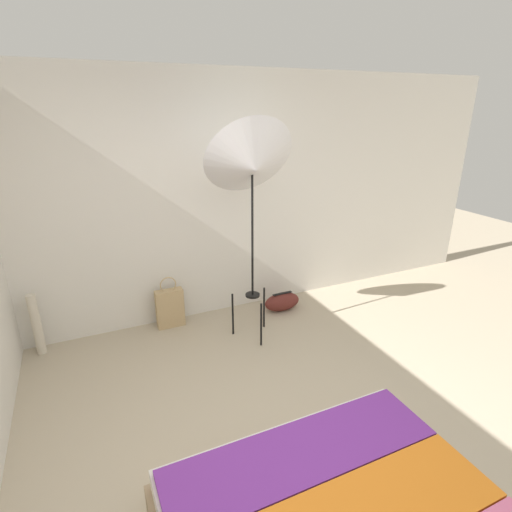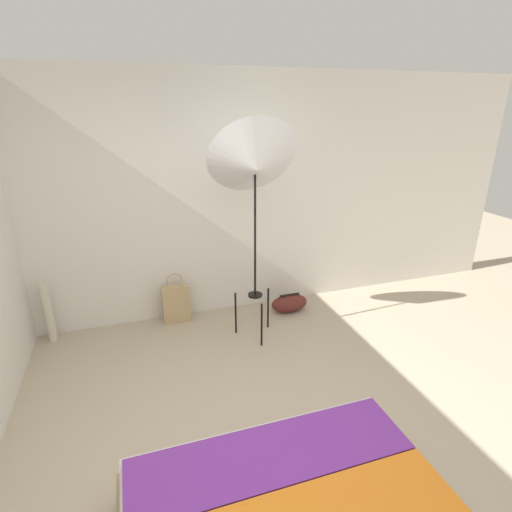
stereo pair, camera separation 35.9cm
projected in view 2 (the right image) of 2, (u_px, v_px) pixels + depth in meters
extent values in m
plane|color=tan|center=(272.00, 498.00, 2.43)|extent=(14.00, 14.00, 0.00)
cube|color=silver|center=(191.00, 201.00, 4.18)|extent=(8.00, 0.05, 2.60)
cube|color=#702D8E|center=(271.00, 456.00, 2.24)|extent=(1.60, 0.43, 0.04)
cylinder|color=black|center=(262.00, 325.00, 3.89)|extent=(0.02, 0.02, 0.46)
cylinder|color=black|center=(236.00, 313.00, 4.12)|extent=(0.02, 0.02, 0.46)
cylinder|color=black|center=(268.00, 308.00, 4.22)|extent=(0.02, 0.02, 0.46)
cylinder|color=black|center=(255.00, 295.00, 3.99)|extent=(0.14, 0.14, 0.02)
cylinder|color=black|center=(255.00, 233.00, 3.77)|extent=(0.02, 0.02, 1.30)
cone|color=silver|center=(255.00, 163.00, 3.54)|extent=(0.84, 0.63, 0.82)
cube|color=tan|center=(176.00, 304.00, 4.34)|extent=(0.29, 0.11, 0.42)
torus|color=tan|center=(175.00, 281.00, 4.25)|extent=(0.17, 0.01, 0.17)
ellipsoid|color=#5B231E|center=(289.00, 303.00, 4.59)|extent=(0.43, 0.21, 0.21)
cube|color=black|center=(290.00, 295.00, 4.55)|extent=(0.24, 0.04, 0.01)
cylinder|color=beige|center=(48.00, 313.00, 3.95)|extent=(0.08, 0.08, 0.62)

